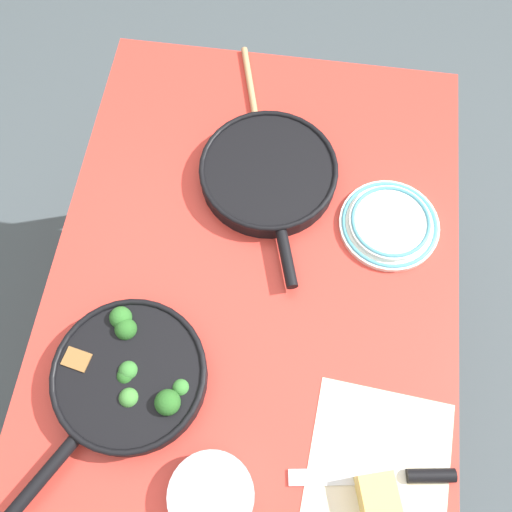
{
  "coord_description": "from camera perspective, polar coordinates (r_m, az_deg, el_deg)",
  "views": [
    {
      "loc": [
        -0.45,
        -0.06,
        1.81
      ],
      "look_at": [
        0.0,
        0.0,
        0.75
      ],
      "focal_mm": 40.0,
      "sensor_mm": 36.0,
      "label": 1
    }
  ],
  "objects": [
    {
      "name": "grater_knife",
      "position": [
        1.1,
        13.82,
        -20.59
      ],
      "size": [
        0.07,
        0.29,
        0.02
      ],
      "rotation": [
        0.0,
        0.0,
        1.72
      ],
      "color": "silver",
      "rests_on": "dining_table_red"
    },
    {
      "name": "skillet_eggs",
      "position": [
        1.24,
        1.26,
        8.27
      ],
      "size": [
        0.41,
        0.3,
        0.05
      ],
      "rotation": [
        0.0,
        0.0,
        3.44
      ],
      "color": "black",
      "rests_on": "dining_table_red"
    },
    {
      "name": "wooden_spoon",
      "position": [
        1.34,
        -0.0,
        13.43
      ],
      "size": [
        0.34,
        0.12,
        0.02
      ],
      "rotation": [
        0.0,
        0.0,
        3.41
      ],
      "color": "tan",
      "rests_on": "dining_table_red"
    },
    {
      "name": "ground_plane",
      "position": [
        1.87,
        0.0,
        -9.16
      ],
      "size": [
        14.0,
        14.0,
        0.0
      ],
      "primitive_type": "plane",
      "color": "#424C51"
    },
    {
      "name": "dinner_plate_stack",
      "position": [
        1.22,
        13.22,
        3.18
      ],
      "size": [
        0.21,
        0.21,
        0.03
      ],
      "color": "silver",
      "rests_on": "dining_table_red"
    },
    {
      "name": "parchment_sheet",
      "position": [
        1.1,
        12.14,
        -20.2
      ],
      "size": [
        0.3,
        0.27,
        0.0
      ],
      "color": "beige",
      "rests_on": "dining_table_red"
    },
    {
      "name": "skillet_broccoli",
      "position": [
        1.1,
        -12.55,
        -11.62
      ],
      "size": [
        0.41,
        0.3,
        0.08
      ],
      "rotation": [
        0.0,
        0.0,
        2.63
      ],
      "color": "black",
      "rests_on": "dining_table_red"
    },
    {
      "name": "dining_table_red",
      "position": [
        1.26,
        0.0,
        -2.0
      ],
      "size": [
        1.09,
        0.83,
        0.73
      ],
      "color": "red",
      "rests_on": "ground_plane"
    },
    {
      "name": "cheese_block",
      "position": [
        1.07,
        12.14,
        -22.67
      ],
      "size": [
        0.1,
        0.08,
        0.05
      ],
      "color": "#E0C15B",
      "rests_on": "dining_table_red"
    },
    {
      "name": "prep_bowl_steel",
      "position": [
        1.06,
        -4.47,
        -22.79
      ],
      "size": [
        0.15,
        0.15,
        0.04
      ],
      "color": "#B7B7BC",
      "rests_on": "dining_table_red"
    }
  ]
}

